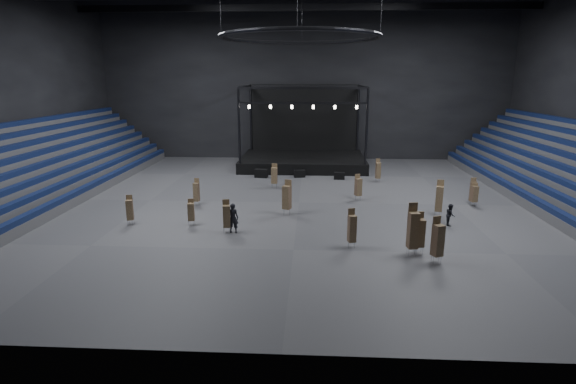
# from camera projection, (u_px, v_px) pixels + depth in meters

# --- Properties ---
(floor) EXTENTS (50.00, 50.00, 0.00)m
(floor) POSITION_uv_depth(u_px,v_px,m) (299.00, 203.00, 37.08)
(floor) COLOR #464648
(floor) RESTS_ON ground
(wall_back) EXTENTS (50.00, 0.20, 18.00)m
(wall_back) POSITION_uv_depth(u_px,v_px,m) (305.00, 86.00, 55.16)
(wall_back) COLOR black
(wall_back) RESTS_ON ground
(wall_front) EXTENTS (50.00, 0.20, 18.00)m
(wall_front) POSITION_uv_depth(u_px,v_px,m) (281.00, 111.00, 14.54)
(wall_front) COLOR black
(wall_front) RESTS_ON ground
(bleachers_left) EXTENTS (7.20, 40.00, 6.40)m
(bleachers_left) POSITION_uv_depth(u_px,v_px,m) (28.00, 179.00, 37.85)
(bleachers_left) COLOR #4C4C4F
(bleachers_left) RESTS_ON floor
(stage) EXTENTS (14.00, 10.00, 9.20)m
(stage) POSITION_uv_depth(u_px,v_px,m) (303.00, 153.00, 52.43)
(stage) COLOR black
(stage) RESTS_ON floor
(truss_ring) EXTENTS (12.30, 12.30, 5.15)m
(truss_ring) POSITION_uv_depth(u_px,v_px,m) (300.00, 37.00, 33.85)
(truss_ring) COLOR black
(truss_ring) RESTS_ON ceiling
(flight_case_left) EXTENTS (1.39, 0.84, 0.87)m
(flight_case_left) POSITION_uv_depth(u_px,v_px,m) (261.00, 173.00, 46.25)
(flight_case_left) COLOR black
(flight_case_left) RESTS_ON floor
(flight_case_mid) EXTENTS (1.24, 0.82, 0.76)m
(flight_case_mid) POSITION_uv_depth(u_px,v_px,m) (300.00, 174.00, 46.37)
(flight_case_mid) COLOR black
(flight_case_mid) RESTS_ON floor
(flight_case_right) EXTENTS (1.11, 0.60, 0.72)m
(flight_case_right) POSITION_uv_depth(u_px,v_px,m) (339.00, 176.00, 45.43)
(flight_case_right) COLOR black
(flight_case_right) RESTS_ON floor
(chair_stack_0) EXTENTS (0.64, 0.64, 3.13)m
(chair_stack_0) POSITION_uv_depth(u_px,v_px,m) (413.00, 229.00, 25.74)
(chair_stack_0) COLOR silver
(chair_stack_0) RESTS_ON floor
(chair_stack_1) EXTENTS (0.72, 0.72, 2.66)m
(chair_stack_1) POSITION_uv_depth(u_px,v_px,m) (287.00, 197.00, 33.51)
(chair_stack_1) COLOR silver
(chair_stack_1) RESTS_ON floor
(chair_stack_2) EXTENTS (0.64, 0.64, 2.77)m
(chair_stack_2) POSITION_uv_depth(u_px,v_px,m) (439.00, 198.00, 33.03)
(chair_stack_2) COLOR silver
(chair_stack_2) RESTS_ON floor
(chair_stack_3) EXTENTS (0.53, 0.53, 2.12)m
(chair_stack_3) POSITION_uv_depth(u_px,v_px,m) (130.00, 209.00, 31.27)
(chair_stack_3) COLOR silver
(chair_stack_3) RESTS_ON floor
(chair_stack_4) EXTENTS (0.55, 0.55, 1.99)m
(chair_stack_4) POSITION_uv_depth(u_px,v_px,m) (474.00, 193.00, 35.75)
(chair_stack_4) COLOR silver
(chair_stack_4) RESTS_ON floor
(chair_stack_5) EXTENTS (0.51, 0.51, 2.30)m
(chair_stack_5) POSITION_uv_depth(u_px,v_px,m) (378.00, 170.00, 44.14)
(chair_stack_5) COLOR silver
(chair_stack_5) RESTS_ON floor
(chair_stack_6) EXTENTS (0.49, 0.49, 1.88)m
(chair_stack_6) POSITION_uv_depth(u_px,v_px,m) (191.00, 211.00, 31.17)
(chair_stack_6) COLOR silver
(chair_stack_6) RESTS_ON floor
(chair_stack_7) EXTENTS (0.48, 0.48, 2.26)m
(chair_stack_7) POSITION_uv_depth(u_px,v_px,m) (473.00, 191.00, 35.98)
(chair_stack_7) COLOR silver
(chair_stack_7) RESTS_ON floor
(chair_stack_8) EXTENTS (0.55, 0.55, 2.43)m
(chair_stack_8) POSITION_uv_depth(u_px,v_px,m) (352.00, 228.00, 27.02)
(chair_stack_8) COLOR silver
(chair_stack_8) RESTS_ON floor
(chair_stack_9) EXTENTS (0.47, 0.47, 2.21)m
(chair_stack_9) POSITION_uv_depth(u_px,v_px,m) (196.00, 192.00, 36.03)
(chair_stack_9) COLOR silver
(chair_stack_9) RESTS_ON floor
(chair_stack_10) EXTENTS (0.56, 0.56, 2.25)m
(chair_stack_10) POSITION_uv_depth(u_px,v_px,m) (226.00, 216.00, 29.65)
(chair_stack_10) COLOR silver
(chair_stack_10) RESTS_ON floor
(chair_stack_11) EXTENTS (0.64, 0.64, 2.21)m
(chair_stack_11) POSITION_uv_depth(u_px,v_px,m) (358.00, 187.00, 37.54)
(chair_stack_11) COLOR silver
(chair_stack_11) RESTS_ON floor
(chair_stack_12) EXTENTS (0.69, 0.69, 2.67)m
(chair_stack_12) POSITION_uv_depth(u_px,v_px,m) (438.00, 239.00, 24.73)
(chair_stack_12) COLOR silver
(chair_stack_12) RESTS_ON floor
(chair_stack_13) EXTENTS (0.56, 0.56, 2.29)m
(chair_stack_13) POSITION_uv_depth(u_px,v_px,m) (274.00, 175.00, 41.72)
(chair_stack_13) COLOR silver
(chair_stack_13) RESTS_ON floor
(chair_stack_14) EXTENTS (0.59, 0.59, 2.51)m
(chair_stack_14) POSITION_uv_depth(u_px,v_px,m) (419.00, 232.00, 26.06)
(chair_stack_14) COLOR silver
(chair_stack_14) RESTS_ON floor
(man_center) EXTENTS (0.76, 0.51, 2.02)m
(man_center) POSITION_uv_depth(u_px,v_px,m) (233.00, 218.00, 29.68)
(man_center) COLOR black
(man_center) RESTS_ON floor
(crew_member) EXTENTS (0.70, 0.83, 1.53)m
(crew_member) POSITION_uv_depth(u_px,v_px,m) (450.00, 215.00, 31.22)
(crew_member) COLOR black
(crew_member) RESTS_ON floor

